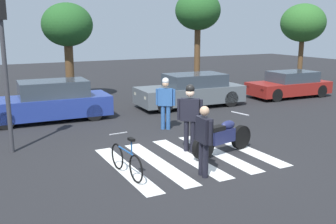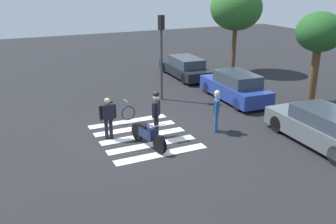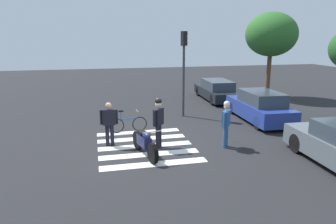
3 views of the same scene
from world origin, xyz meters
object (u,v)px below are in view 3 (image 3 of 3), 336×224
officer_by_motorcycle (158,119)px  traffic_light_pole (184,60)px  police_motorcycle (145,143)px  officer_on_foot (109,121)px  pedestrian_bystander (226,121)px  car_blue_hatchback (259,107)px  leaning_bicycle (128,124)px  car_black_suv (216,90)px

officer_by_motorcycle → traffic_light_pole: 5.23m
police_motorcycle → officer_on_foot: 1.80m
police_motorcycle → pedestrian_bystander: size_ratio=1.22×
officer_by_motorcycle → car_blue_hatchback: bearing=115.8°
officer_by_motorcycle → pedestrian_bystander: bearing=78.3°
officer_on_foot → officer_by_motorcycle: bearing=69.3°
officer_by_motorcycle → pedestrian_bystander: 2.49m
police_motorcycle → pedestrian_bystander: bearing=93.2°
pedestrian_bystander → police_motorcycle: bearing=-86.8°
leaning_bicycle → traffic_light_pole: size_ratio=0.38×
police_motorcycle → officer_by_motorcycle: 1.12m
police_motorcycle → officer_on_foot: size_ratio=1.29×
officer_on_foot → pedestrian_bystander: 4.34m
leaning_bicycle → car_black_suv: size_ratio=0.35×
leaning_bicycle → officer_by_motorcycle: bearing=21.7°
traffic_light_pole → leaning_bicycle: bearing=-55.0°
car_black_suv → traffic_light_pole: 5.40m
leaning_bicycle → officer_on_foot: officer_on_foot is taller
pedestrian_bystander → officer_by_motorcycle: bearing=-101.7°
leaning_bicycle → officer_by_motorcycle: size_ratio=0.87×
officer_by_motorcycle → leaning_bicycle: bearing=-158.3°
pedestrian_bystander → car_black_suv: 9.10m
officer_on_foot → officer_by_motorcycle: 1.87m
police_motorcycle → car_black_suv: 10.66m
pedestrian_bystander → traffic_light_pole: size_ratio=0.41×
pedestrian_bystander → traffic_light_pole: (-4.91, -0.22, 1.85)m
leaning_bicycle → officer_on_foot: 1.88m
police_motorcycle → traffic_light_pole: (-5.08, 2.84, 2.40)m
officer_on_foot → officer_by_motorcycle: size_ratio=0.88×
leaning_bicycle → car_blue_hatchback: bearing=94.1°
officer_by_motorcycle → car_black_suv: (-8.07, 5.47, -0.49)m
leaning_bicycle → traffic_light_pole: 4.54m
officer_by_motorcycle → traffic_light_pole: traffic_light_pole is taller
car_blue_hatchback → traffic_light_pole: bearing=-117.0°
car_blue_hatchback → traffic_light_pole: 4.35m
traffic_light_pole → police_motorcycle: bearing=-29.2°
leaning_bicycle → pedestrian_bystander: pedestrian_bystander is taller
car_black_suv → car_blue_hatchback: size_ratio=1.04×
leaning_bicycle → pedestrian_bystander: size_ratio=0.93×
leaning_bicycle → officer_on_foot: size_ratio=0.99×
officer_on_foot → car_blue_hatchback: officer_on_foot is taller
police_motorcycle → officer_on_foot: officer_on_foot is taller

